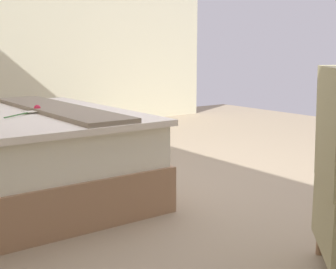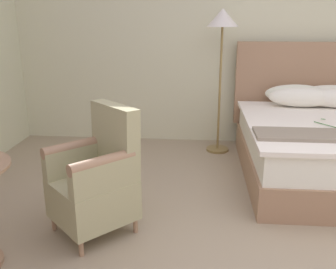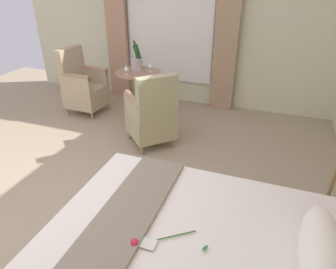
{
  "view_description": "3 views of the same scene",
  "coord_description": "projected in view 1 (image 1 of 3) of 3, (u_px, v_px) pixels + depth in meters",
  "views": [
    {
      "loc": [
        -2.78,
        2.31,
        1.06
      ],
      "look_at": [
        -0.69,
        0.78,
        0.59
      ],
      "focal_mm": 50.0,
      "sensor_mm": 36.0,
      "label": 1
    },
    {
      "loc": [
        -0.91,
        -2.24,
        1.61
      ],
      "look_at": [
        -1.16,
        0.62,
        0.71
      ],
      "focal_mm": 40.0,
      "sensor_mm": 36.0,
      "label": 2
    },
    {
      "loc": [
        1.52,
        1.71,
        2.01
      ],
      "look_at": [
        -0.7,
        0.9,
        0.74
      ],
      "focal_mm": 32.0,
      "sensor_mm": 36.0,
      "label": 3
    }
  ],
  "objects": [
    {
      "name": "ground_plane",
      "position": [
        196.0,
        184.0,
        3.74
      ],
      "size": [
        8.13,
        8.13,
        0.0
      ],
      "primitive_type": "plane",
      "color": "tan"
    },
    {
      "name": "wall_far_side",
      "position": [
        34.0,
        17.0,
        6.16
      ],
      "size": [
        0.12,
        5.47,
        2.97
      ],
      "color": "beige",
      "rests_on": "ground"
    }
  ]
}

